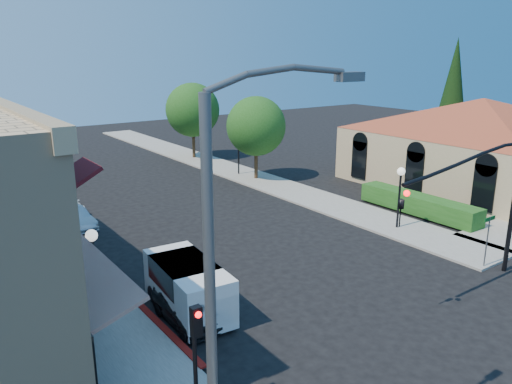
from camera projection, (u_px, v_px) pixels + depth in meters
ground at (423, 343)px, 17.11m from camera, size 120.00×120.00×0.00m
sidewalk_right at (222, 167)px, 43.12m from camera, size 3.50×50.00×0.12m
curb_red_strip at (140, 308)px, 19.47m from camera, size 0.25×10.00×0.06m
mission_building at (480, 134)px, 37.48m from camera, size 30.12×30.12×6.40m
hedge at (417, 214)px, 30.73m from camera, size 1.40×8.00×1.10m
conifer_far at (453, 90)px, 45.24m from camera, size 3.20×3.20×11.00m
street_tree_a at (256, 126)px, 38.13m from camera, size 4.56×4.56×6.48m
street_tree_b at (193, 110)px, 45.85m from camera, size 4.94×4.94×7.02m
signal_mast_arm at (490, 192)px, 20.48m from camera, size 8.01×0.39×6.00m
secondary_signal at (196, 340)px, 13.08m from camera, size 0.28×0.42×3.32m
cobra_streetlight at (227, 302)px, 8.98m from camera, size 3.60×0.25×9.31m
street_name_sign at (488, 234)px, 22.60m from camera, size 0.80×0.06×2.50m
lamppost_left_near at (93, 252)px, 17.84m from camera, size 0.44×0.44×3.57m
lamppost_left_far at (13, 176)px, 28.77m from camera, size 0.44×0.44×3.57m
lamppost_right_near at (400, 182)px, 27.41m from camera, size 0.44×0.44×3.57m
lamppost_right_far at (238, 142)px, 39.91m from camera, size 0.44×0.44×3.57m
white_van at (189, 285)px, 18.80m from camera, size 2.32×4.64×1.99m
parked_car_a at (185, 307)px, 18.28m from camera, size 1.53×3.62×1.22m
parked_car_b at (74, 218)px, 28.16m from camera, size 1.73×3.75×1.19m
parked_car_c at (65, 204)px, 30.94m from camera, size 1.65×3.87×1.11m
parked_car_d at (42, 172)px, 39.25m from camera, size 2.10×4.15×1.13m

